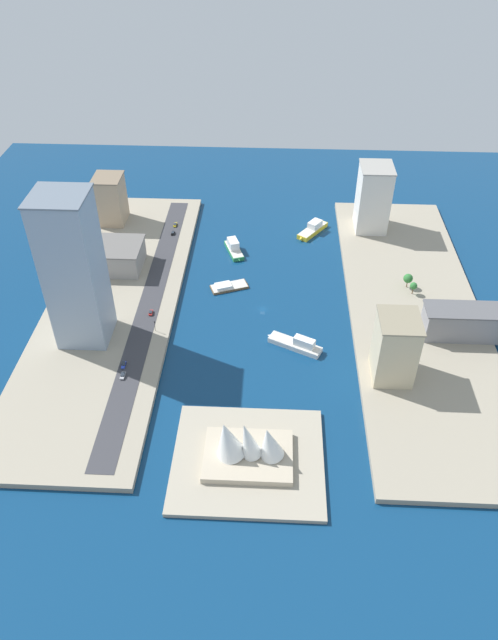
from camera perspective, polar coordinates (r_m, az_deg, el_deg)
ground_plane at (r=321.53m, az=1.32°, el=1.05°), size 440.00×440.00×0.00m
quay_west at (r=329.77m, az=15.76°, el=0.79°), size 70.00×240.00×3.01m
quay_east at (r=332.19m, az=-13.00°, el=1.65°), size 70.00×240.00×3.01m
peninsula_point at (r=248.33m, az=-0.08°, el=-13.41°), size 62.05×55.15×2.00m
road_strip at (r=326.45m, az=-9.55°, el=1.79°), size 11.89×228.00×0.15m
barge_flat_brown at (r=336.80m, az=-2.09°, el=3.28°), size 22.63×15.52×3.06m
ferry_green_doubledeck at (r=368.01m, az=-1.49°, el=7.03°), size 13.91×23.86×7.67m
ferry_white_commuter at (r=296.66m, az=4.68°, el=-2.33°), size 28.55×18.46×7.40m
ferry_yellow_fast at (r=390.49m, az=6.22°, el=8.79°), size 20.93×25.78×7.11m
office_block_beige at (r=276.03m, az=13.99°, el=-2.61°), size 18.68×21.53×33.01m
apartment_midrise_tan at (r=399.84m, az=-13.31°, el=11.35°), size 18.16×21.08×31.15m
carpark_squat_concrete at (r=355.59m, az=-13.22°, el=6.09°), size 36.80×27.84×14.55m
tower_tall_glass at (r=288.53m, az=-16.62°, el=4.60°), size 25.37×25.10×78.36m
warehouse_low_gray at (r=314.26m, az=20.13°, el=-0.19°), size 41.07×15.43×16.31m
hotel_broad_white at (r=387.39m, az=11.97°, el=11.54°), size 20.29×23.87×42.15m
sedan_silver at (r=283.23m, az=-12.17°, el=-5.28°), size 1.95×4.74×1.67m
hatchback_blue at (r=288.61m, az=-12.08°, el=-4.25°), size 1.87×4.64×1.66m
taxi_yellow_cab at (r=393.22m, az=-7.18°, el=9.17°), size 1.92×5.15×1.47m
pickup_red at (r=317.11m, az=-9.51°, el=0.72°), size 1.89×4.33×1.62m
suv_black at (r=384.10m, az=-7.40°, el=8.38°), size 2.01×4.35×1.52m
traffic_light_waterfront at (r=303.42m, az=-9.14°, el=-0.44°), size 0.36×0.36×6.50m
opera_landmark at (r=241.39m, az=-0.32°, el=-12.12°), size 36.34×26.66×21.21m
park_tree_cluster at (r=340.10m, az=15.35°, el=3.69°), size 6.75×11.00×8.52m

